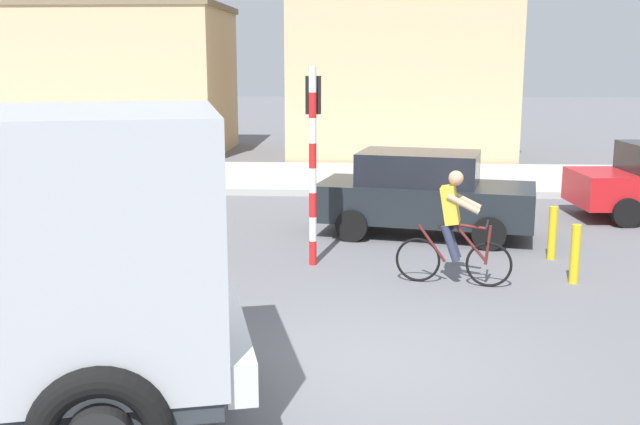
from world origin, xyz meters
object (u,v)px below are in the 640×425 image
object	(u,v)px
traffic_light_pole	(313,138)
car_far_side	(424,193)
bollard_far	(552,233)
cyclist	(453,228)
bollard_near	(575,254)

from	to	relation	value
traffic_light_pole	car_far_side	bearing A→B (deg)	47.76
traffic_light_pole	bollard_far	world-z (taller)	traffic_light_pole
cyclist	car_far_side	world-z (taller)	cyclist
bollard_near	bollard_far	xyz separation A→B (m)	(0.00, 1.40, 0.00)
traffic_light_pole	car_far_side	xyz separation A→B (m)	(1.96, 2.16, -1.25)
cyclist	bollard_far	distance (m)	2.45
traffic_light_pole	car_far_side	size ratio (longest dim) A/B	0.75
bollard_far	bollard_near	bearing A→B (deg)	-90.00
bollard_near	car_far_side	bearing A→B (deg)	123.65
car_far_side	bollard_far	bearing A→B (deg)	-39.12
traffic_light_pole	bollard_far	distance (m)	4.34
cyclist	traffic_light_pole	distance (m)	2.68
cyclist	bollard_far	xyz separation A→B (m)	(1.84, 1.56, -0.41)
bollard_far	car_far_side	bearing A→B (deg)	140.88
traffic_light_pole	bollard_far	bearing A→B (deg)	7.23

